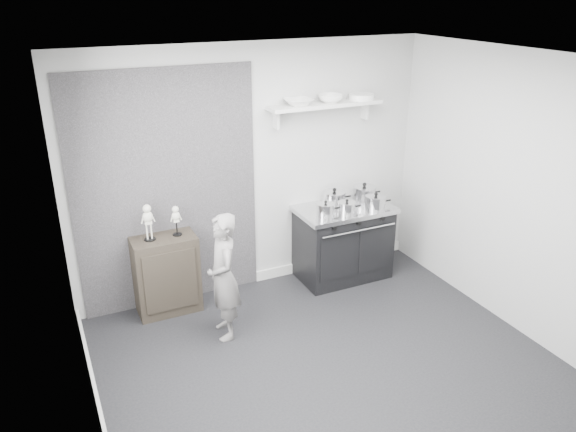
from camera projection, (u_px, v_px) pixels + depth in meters
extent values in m
plane|color=black|center=(331.00, 368.00, 5.08)|extent=(4.00, 4.00, 0.00)
cube|color=#B0B0AE|center=(253.00, 171.00, 6.07)|extent=(4.00, 0.02, 2.70)
cube|color=#B0B0AE|center=(500.00, 354.00, 3.06)|extent=(4.00, 0.02, 2.70)
cube|color=#B0B0AE|center=(77.00, 284.00, 3.78)|extent=(0.02, 3.60, 2.70)
cube|color=#B0B0AE|center=(518.00, 196.00, 5.35)|extent=(0.02, 3.60, 2.70)
cube|color=silver|center=(342.00, 61.00, 4.05)|extent=(4.00, 3.60, 0.02)
cube|color=black|center=(167.00, 192.00, 5.72)|extent=(1.90, 0.02, 2.50)
cube|color=silver|center=(331.00, 260.00, 6.94)|extent=(2.00, 0.03, 0.12)
cube|color=silver|center=(104.00, 431.00, 4.28)|extent=(0.03, 3.60, 0.12)
cube|color=silver|center=(325.00, 105.00, 6.02)|extent=(1.30, 0.26, 0.04)
cube|color=silver|center=(276.00, 119.00, 5.91)|extent=(0.03, 0.12, 0.20)
cube|color=silver|center=(365.00, 110.00, 6.34)|extent=(0.03, 0.12, 0.20)
cube|color=black|center=(343.00, 244.00, 6.54)|extent=(1.03, 0.62, 0.82)
cube|color=silver|center=(344.00, 209.00, 6.38)|extent=(1.09, 0.66, 0.05)
cube|color=black|center=(338.00, 257.00, 6.18)|extent=(0.43, 0.02, 0.53)
cube|color=black|center=(375.00, 249.00, 6.37)|extent=(0.43, 0.02, 0.53)
cylinder|color=silver|center=(359.00, 231.00, 6.14)|extent=(0.92, 0.02, 0.02)
cylinder|color=black|center=(334.00, 228.00, 6.00)|extent=(0.04, 0.03, 0.04)
cylinder|color=black|center=(359.00, 223.00, 6.12)|extent=(0.04, 0.03, 0.04)
cylinder|color=black|center=(383.00, 219.00, 6.24)|extent=(0.04, 0.03, 0.04)
cube|color=black|center=(166.00, 274.00, 5.84)|extent=(0.65, 0.38, 0.84)
imported|color=slate|center=(223.00, 277.00, 5.34)|extent=(0.35, 0.50, 1.28)
cylinder|color=silver|center=(325.00, 210.00, 6.11)|extent=(0.20, 0.20, 0.13)
cylinder|color=silver|center=(326.00, 204.00, 6.09)|extent=(0.20, 0.20, 0.02)
sphere|color=black|center=(326.00, 202.00, 6.08)|extent=(0.04, 0.04, 0.04)
cylinder|color=black|center=(336.00, 208.00, 6.17)|extent=(0.10, 0.02, 0.02)
cylinder|color=silver|center=(334.00, 199.00, 6.41)|extent=(0.25, 0.25, 0.14)
cylinder|color=silver|center=(334.00, 192.00, 6.38)|extent=(0.26, 0.26, 0.02)
sphere|color=black|center=(335.00, 190.00, 6.37)|extent=(0.05, 0.05, 0.05)
cylinder|color=black|center=(347.00, 197.00, 6.48)|extent=(0.10, 0.02, 0.02)
cylinder|color=silver|center=(364.00, 194.00, 6.53)|extent=(0.26, 0.26, 0.16)
cylinder|color=silver|center=(364.00, 187.00, 6.49)|extent=(0.27, 0.27, 0.02)
sphere|color=black|center=(364.00, 184.00, 6.48)|extent=(0.05, 0.05, 0.05)
cylinder|color=black|center=(376.00, 192.00, 6.59)|extent=(0.10, 0.02, 0.02)
cylinder|color=silver|center=(375.00, 203.00, 6.31)|extent=(0.23, 0.23, 0.13)
cylinder|color=silver|center=(376.00, 197.00, 6.28)|extent=(0.23, 0.23, 0.02)
sphere|color=black|center=(376.00, 194.00, 6.27)|extent=(0.04, 0.04, 0.04)
cylinder|color=black|center=(387.00, 201.00, 6.37)|extent=(0.10, 0.02, 0.02)
cylinder|color=silver|center=(347.00, 208.00, 6.19)|extent=(0.19, 0.19, 0.11)
cylinder|color=silver|center=(347.00, 203.00, 6.17)|extent=(0.20, 0.20, 0.01)
sphere|color=black|center=(347.00, 201.00, 6.16)|extent=(0.04, 0.04, 0.04)
cylinder|color=black|center=(357.00, 206.00, 6.24)|extent=(0.10, 0.02, 0.02)
imported|color=white|center=(298.00, 102.00, 5.87)|extent=(0.29, 0.29, 0.07)
imported|color=white|center=(331.00, 98.00, 6.02)|extent=(0.26, 0.26, 0.08)
cylinder|color=white|center=(361.00, 97.00, 6.18)|extent=(0.28, 0.28, 0.06)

